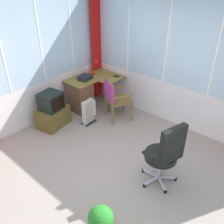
{
  "coord_description": "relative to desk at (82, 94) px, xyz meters",
  "views": [
    {
      "loc": [
        -2.29,
        -1.84,
        3.0
      ],
      "look_at": [
        0.39,
        0.51,
        0.83
      ],
      "focal_mm": 39.37,
      "sensor_mm": 36.0,
      "label": 1
    }
  ],
  "objects": [
    {
      "name": "east_window_panel",
      "position": [
        0.93,
        -2.05,
        1.0
      ],
      "size": [
        0.07,
        4.77,
        2.8
      ],
      "color": "silver",
      "rests_on": "ground"
    },
    {
      "name": "tv_on_stand",
      "position": [
        -0.87,
        -0.04,
        -0.06
      ],
      "size": [
        0.7,
        0.54,
        0.77
      ],
      "color": "brown",
      "rests_on": "ground"
    },
    {
      "name": "space_heater",
      "position": [
        -0.29,
        -0.54,
        -0.12
      ],
      "size": [
        0.35,
        0.18,
        0.55
      ],
      "color": "silver",
      "rests_on": "ground"
    },
    {
      "name": "paper_tray",
      "position": [
        0.13,
        -0.01,
        0.38
      ],
      "size": [
        0.33,
        0.28,
        0.09
      ],
      "primitive_type": "cube",
      "rotation": [
        0.0,
        0.0,
        0.17
      ],
      "color": "black",
      "rests_on": "desk"
    },
    {
      "name": "office_chair",
      "position": [
        -0.76,
        -2.66,
        0.24
      ],
      "size": [
        0.63,
        0.58,
        1.12
      ],
      "color": "#B7B7BF",
      "rests_on": "ground"
    },
    {
      "name": "ground",
      "position": [
        -1.07,
        -2.05,
        -0.42
      ],
      "size": [
        4.95,
        5.77,
        0.06
      ],
      "primitive_type": "cube",
      "color": "gray"
    },
    {
      "name": "desk_lamp",
      "position": [
        0.53,
        0.02,
        0.57
      ],
      "size": [
        0.22,
        0.19,
        0.36
      ],
      "color": "red",
      "rests_on": "desk"
    },
    {
      "name": "curtain_corner",
      "position": [
        0.8,
        0.24,
        0.95
      ],
      "size": [
        0.34,
        0.09,
        2.7
      ],
      "primitive_type": "cube",
      "rotation": [
        0.0,
        0.0,
        0.05
      ],
      "color": "red",
      "rests_on": "ground"
    },
    {
      "name": "north_window_panel",
      "position": [
        -1.07,
        0.37,
        1.01
      ],
      "size": [
        3.95,
        0.07,
        2.8
      ],
      "color": "silver",
      "rests_on": "ground"
    },
    {
      "name": "tv_remote",
      "position": [
        0.72,
        -0.44,
        0.35
      ],
      "size": [
        0.11,
        0.15,
        0.02
      ],
      "primitive_type": "cube",
      "rotation": [
        0.0,
        0.0,
        0.48
      ],
      "color": "black",
      "rests_on": "desk"
    },
    {
      "name": "spray_bottle",
      "position": [
        0.35,
        0.17,
        0.44
      ],
      "size": [
        0.06,
        0.06,
        0.22
      ],
      "color": "pink",
      "rests_on": "desk"
    },
    {
      "name": "wooden_armchair",
      "position": [
        0.17,
        -0.83,
        0.19
      ],
      "size": [
        0.65,
        0.65,
        0.93
      ],
      "color": "brown",
      "rests_on": "ground"
    },
    {
      "name": "desk",
      "position": [
        0.0,
        0.0,
        0.0
      ],
      "size": [
        1.17,
        0.92,
        0.73
      ],
      "color": "olive",
      "rests_on": "ground"
    },
    {
      "name": "potted_plant",
      "position": [
        -1.99,
        -2.5,
        -0.18
      ],
      "size": [
        0.33,
        0.33,
        0.41
      ],
      "color": "#A24F2F",
      "rests_on": "ground"
    }
  ]
}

